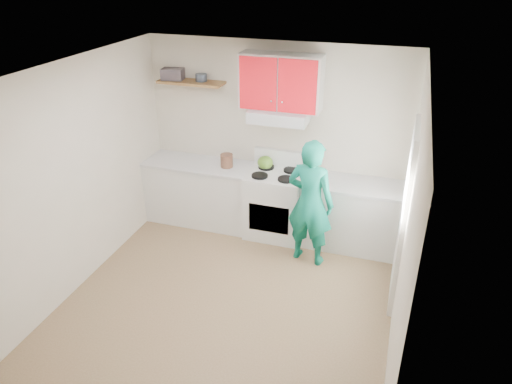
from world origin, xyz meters
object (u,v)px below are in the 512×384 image
(stove, at_px, (275,204))
(person, at_px, (310,203))
(tin, at_px, (201,78))
(kettle, at_px, (265,162))
(crock, at_px, (227,161))

(stove, distance_m, person, 0.84)
(tin, height_order, person, tin)
(stove, height_order, tin, tin)
(kettle, height_order, crock, crock)
(stove, distance_m, kettle, 0.60)
(stove, xyz_separation_m, tin, (-1.11, 0.21, 1.63))
(stove, distance_m, crock, 0.89)
(person, bearing_deg, tin, -11.61)
(crock, bearing_deg, person, -21.57)
(tin, bearing_deg, crock, -25.33)
(tin, bearing_deg, stove, -10.61)
(stove, bearing_deg, crock, 178.55)
(kettle, bearing_deg, crock, -166.40)
(kettle, relative_size, person, 0.13)
(kettle, distance_m, crock, 0.53)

